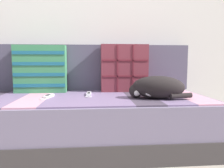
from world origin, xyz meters
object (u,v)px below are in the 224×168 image
object	(u,v)px
throw_pillow_quilted	(124,68)
throw_pillow_striped	(41,69)
couch	(76,120)
sleeping_cat	(156,88)
game_remote_far	(48,96)
game_remote_near	(89,94)

from	to	relation	value
throw_pillow_quilted	throw_pillow_striped	world-z (taller)	throw_pillow_quilted
couch	sleeping_cat	size ratio (longest dim) A/B	4.85
couch	throw_pillow_striped	world-z (taller)	throw_pillow_striped
throw_pillow_quilted	throw_pillow_striped	size ratio (longest dim) A/B	0.96
sleeping_cat	game_remote_far	world-z (taller)	sleeping_cat
couch	game_remote_far	size ratio (longest dim) A/B	10.78
game_remote_near	throw_pillow_quilted	bearing A→B (deg)	33.46
couch	game_remote_near	world-z (taller)	game_remote_near
sleeping_cat	throw_pillow_quilted	bearing A→B (deg)	113.16
throw_pillow_striped	sleeping_cat	distance (m)	1.01
sleeping_cat	game_remote_far	distance (m)	0.81
couch	sleeping_cat	xyz separation A→B (m)	(0.60, -0.17, 0.28)
couch	game_remote_far	world-z (taller)	game_remote_far
game_remote_far	game_remote_near	bearing A→B (deg)	16.42
game_remote_near	game_remote_far	world-z (taller)	same
throw_pillow_quilted	game_remote_far	xyz separation A→B (m)	(-0.62, -0.30, -0.20)
throw_pillow_striped	game_remote_far	distance (m)	0.38
throw_pillow_striped	couch	bearing A→B (deg)	-36.82
couch	throw_pillow_quilted	bearing A→B (deg)	29.64
throw_pillow_striped	sleeping_cat	world-z (taller)	throw_pillow_striped
throw_pillow_quilted	sleeping_cat	world-z (taller)	throw_pillow_quilted
couch	sleeping_cat	world-z (taller)	sleeping_cat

